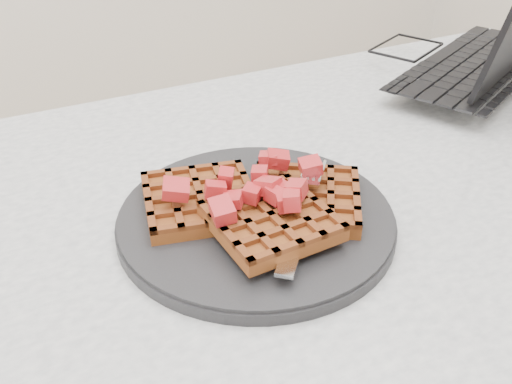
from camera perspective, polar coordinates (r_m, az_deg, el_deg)
table at (r=0.68m, az=9.43°, el=-9.58°), size 1.20×0.80×0.75m
plate at (r=0.57m, az=-0.00°, el=-2.71°), size 0.28×0.28×0.02m
waffles at (r=0.55m, az=0.19°, el=-1.29°), size 0.23×0.19×0.03m
strawberry_pile at (r=0.54m, az=-0.00°, el=1.24°), size 0.15×0.15×0.02m
fork at (r=0.55m, az=4.79°, el=-2.29°), size 0.14×0.15×0.02m
laptop at (r=0.97m, az=19.84°, el=13.06°), size 0.44×0.40×0.26m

